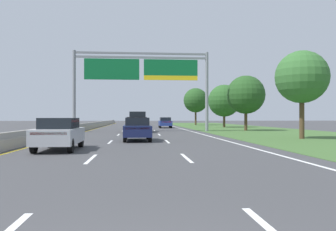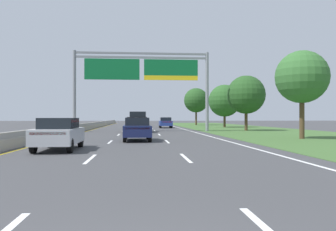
# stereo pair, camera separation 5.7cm
# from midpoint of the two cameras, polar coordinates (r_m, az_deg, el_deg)

# --- Properties ---
(ground_plane) EXTENTS (220.00, 220.00, 0.00)m
(ground_plane) POSITION_cam_midpoint_polar(r_m,az_deg,el_deg) (37.94, -4.79, -2.69)
(ground_plane) COLOR #3D3D3F
(lane_striping) EXTENTS (11.96, 106.00, 0.01)m
(lane_striping) POSITION_cam_midpoint_polar(r_m,az_deg,el_deg) (37.49, -4.79, -2.72)
(lane_striping) COLOR white
(lane_striping) RESTS_ON ground
(grass_verge_right) EXTENTS (14.00, 110.00, 0.02)m
(grass_verge_right) POSITION_cam_midpoint_polar(r_m,az_deg,el_deg) (40.43, 15.42, -2.52)
(grass_verge_right) COLOR #3D602D
(grass_verge_right) RESTS_ON ground
(median_barrier_concrete) EXTENTS (0.60, 110.00, 0.85)m
(median_barrier_concrete) POSITION_cam_midpoint_polar(r_m,az_deg,el_deg) (38.50, -14.66, -2.12)
(median_barrier_concrete) COLOR #99968E
(median_barrier_concrete) RESTS_ON ground
(overhead_sign_gantry) EXTENTS (15.06, 0.42, 8.92)m
(overhead_sign_gantry) POSITION_cam_midpoint_polar(r_m,az_deg,el_deg) (38.41, -4.33, 6.90)
(overhead_sign_gantry) COLOR gray
(overhead_sign_gantry) RESTS_ON ground
(pickup_truck_black) EXTENTS (2.16, 5.46, 2.20)m
(pickup_truck_black) POSITION_cam_midpoint_polar(r_m,az_deg,el_deg) (36.82, -5.00, -1.09)
(pickup_truck_black) COLOR black
(pickup_truck_black) RESTS_ON ground
(car_blue_right_lane_sedan) EXTENTS (1.86, 4.42, 1.57)m
(car_blue_right_lane_sedan) POSITION_cam_midpoint_polar(r_m,az_deg,el_deg) (51.18, -0.39, -1.15)
(car_blue_right_lane_sedan) COLOR navy
(car_blue_right_lane_sedan) RESTS_ON ground
(car_silver_left_lane_sedan) EXTENTS (1.88, 4.42, 1.57)m
(car_silver_left_lane_sedan) POSITION_cam_midpoint_polar(r_m,az_deg,el_deg) (17.62, -17.54, -2.83)
(car_silver_left_lane_sedan) COLOR #B2B5BA
(car_silver_left_lane_sedan) RESTS_ON ground
(car_navy_centre_lane_sedan) EXTENTS (1.90, 4.43, 1.57)m
(car_navy_centre_lane_sedan) POSITION_cam_midpoint_polar(r_m,az_deg,el_deg) (23.48, -5.09, -2.19)
(car_navy_centre_lane_sedan) COLOR #161E47
(car_navy_centre_lane_sedan) RESTS_ON ground
(car_darkgreen_centre_lane_sedan) EXTENTS (1.91, 4.43, 1.57)m
(car_darkgreen_centre_lane_sedan) POSITION_cam_midpoint_polar(r_m,az_deg,el_deg) (57.16, -4.71, -1.05)
(car_darkgreen_centre_lane_sedan) COLOR #193D23
(car_darkgreen_centre_lane_sedan) RESTS_ON ground
(roadside_tree_near) EXTENTS (3.87, 3.87, 6.50)m
(roadside_tree_near) POSITION_cam_midpoint_polar(r_m,az_deg,el_deg) (27.21, 21.38, 5.94)
(roadside_tree_near) COLOR #4C3823
(roadside_tree_near) RESTS_ON ground
(roadside_tree_mid) EXTENTS (4.53, 4.53, 6.52)m
(roadside_tree_mid) POSITION_cam_midpoint_polar(r_m,az_deg,el_deg) (41.60, 12.87, 3.37)
(roadside_tree_mid) COLOR #4C3823
(roadside_tree_mid) RESTS_ON ground
(roadside_tree_far) EXTENTS (5.01, 5.01, 6.67)m
(roadside_tree_far) POSITION_cam_midpoint_polar(r_m,az_deg,el_deg) (54.30, 9.39, 2.44)
(roadside_tree_far) COLOR #4C3823
(roadside_tree_far) RESTS_ON ground
(roadside_tree_distant) EXTENTS (4.88, 4.88, 7.41)m
(roadside_tree_distant) POSITION_cam_midpoint_polar(r_m,az_deg,el_deg) (68.93, 4.71, 2.52)
(roadside_tree_distant) COLOR #4C3823
(roadside_tree_distant) RESTS_ON ground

